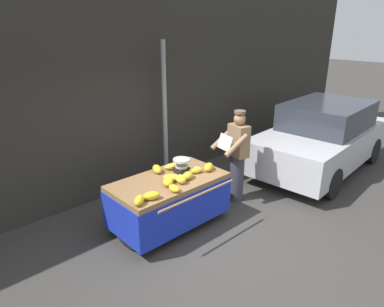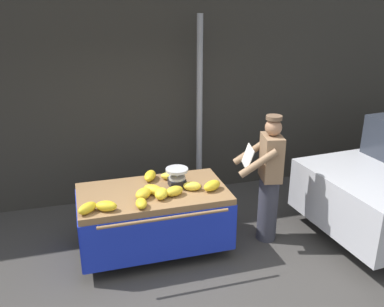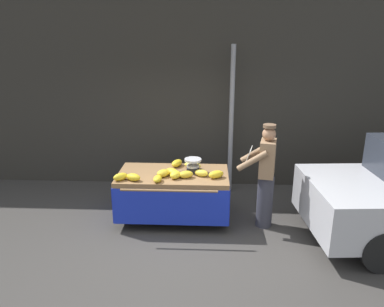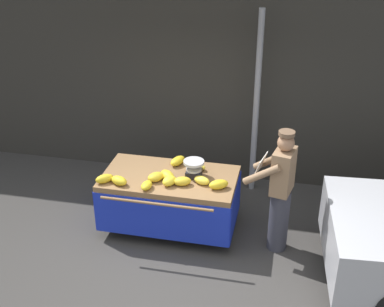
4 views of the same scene
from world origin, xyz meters
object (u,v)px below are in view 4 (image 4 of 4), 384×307
object	(u,v)px
banana_cart	(170,190)
banana_bunch_0	(196,166)
weighing_scale	(194,169)
vendor_person	(280,191)
street_pole	(256,106)
banana_bunch_3	(156,177)
banana_bunch_10	(119,181)
banana_bunch_2	(167,175)
banana_bunch_9	(105,179)
banana_bunch_7	(219,184)
banana_bunch_6	(178,161)
banana_bunch_5	(169,181)
banana_bunch_4	(147,185)
banana_bunch_1	(202,180)
banana_bunch_8	(182,181)

from	to	relation	value
banana_cart	banana_bunch_0	bearing A→B (deg)	40.93
weighing_scale	vendor_person	distance (m)	1.18
street_pole	banana_cart	distance (m)	1.85
banana_cart	banana_bunch_3	distance (m)	0.36
banana_bunch_0	banana_bunch_10	size ratio (longest dim) A/B	1.24
banana_bunch_2	banana_bunch_9	size ratio (longest dim) A/B	1.09
banana_bunch_3	banana_bunch_7	bearing A→B (deg)	-1.31
vendor_person	banana_bunch_7	bearing A→B (deg)	-176.47
banana_bunch_3	banana_bunch_7	world-z (taller)	banana_bunch_7
weighing_scale	banana_bunch_6	size ratio (longest dim) A/B	1.03
banana_bunch_0	banana_bunch_5	distance (m)	0.55
banana_bunch_10	banana_bunch_4	bearing A→B (deg)	-4.20
banana_bunch_7	vendor_person	xyz separation A→B (m)	(0.78, 0.05, -0.03)
banana_bunch_1	banana_bunch_5	xyz separation A→B (m)	(-0.41, -0.11, 0.01)
banana_bunch_10	banana_bunch_1	bearing A→B (deg)	12.75
street_pole	banana_bunch_0	distance (m)	1.38
banana_bunch_3	banana_bunch_6	xyz separation A→B (m)	(0.18, 0.50, -0.00)
banana_bunch_1	banana_bunch_2	size ratio (longest dim) A/B	0.84
banana_bunch_0	banana_bunch_6	bearing A→B (deg)	165.78
banana_bunch_0	banana_bunch_2	bearing A→B (deg)	-132.33
banana_bunch_6	vendor_person	size ratio (longest dim) A/B	0.16
banana_bunch_8	banana_bunch_5	bearing A→B (deg)	-168.73
banana_bunch_8	banana_bunch_10	xyz separation A→B (m)	(-0.81, -0.16, -0.00)
weighing_scale	banana_bunch_2	world-z (taller)	weighing_scale
banana_bunch_0	banana_bunch_1	bearing A→B (deg)	-67.21
banana_bunch_0	vendor_person	bearing A→B (deg)	-18.76
banana_bunch_2	banana_bunch_5	world-z (taller)	banana_bunch_5
weighing_scale	banana_bunch_2	size ratio (longest dim) A/B	1.06
banana_bunch_10	banana_bunch_5	bearing A→B (deg)	10.91
banana_cart	banana_bunch_5	size ratio (longest dim) A/B	8.54
banana_bunch_10	weighing_scale	bearing A→B (deg)	24.44
weighing_scale	banana_bunch_9	world-z (taller)	weighing_scale
banana_bunch_0	banana_bunch_9	distance (m)	1.26
banana_bunch_2	banana_bunch_10	distance (m)	0.64
banana_bunch_5	banana_bunch_3	bearing A→B (deg)	161.98
banana_cart	banana_bunch_1	xyz separation A→B (m)	(0.47, -0.11, 0.28)
banana_bunch_2	banana_bunch_7	bearing A→B (deg)	-8.18
banana_bunch_4	banana_bunch_6	distance (m)	0.76
banana_bunch_5	banana_bunch_7	bearing A→B (deg)	4.10
banana_bunch_10	banana_cart	bearing A→B (deg)	30.88
banana_cart	banana_bunch_9	distance (m)	0.91
street_pole	vendor_person	size ratio (longest dim) A/B	1.67
banana_cart	banana_bunch_1	bearing A→B (deg)	-13.51
banana_bunch_1	banana_bunch_8	world-z (taller)	banana_bunch_8
banana_bunch_7	banana_bunch_9	bearing A→B (deg)	-173.71
banana_bunch_0	banana_bunch_4	bearing A→B (deg)	-128.43
banana_bunch_0	banana_bunch_10	distance (m)	1.09
banana_cart	banana_bunch_7	distance (m)	0.78
banana_bunch_0	vendor_person	size ratio (longest dim) A/B	0.17
banana_bunch_4	banana_bunch_9	distance (m)	0.59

